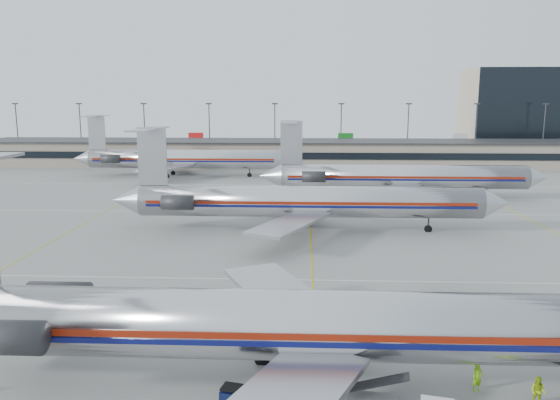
{
  "coord_description": "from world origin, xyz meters",
  "views": [
    {
      "loc": [
        -0.82,
        -37.57,
        16.18
      ],
      "look_at": [
        -3.68,
        25.72,
        4.5
      ],
      "focal_mm": 35.0,
      "sensor_mm": 36.0,
      "label": 1
    }
  ],
  "objects": [
    {
      "name": "ground",
      "position": [
        0.0,
        0.0,
        0.0
      ],
      "size": [
        260.0,
        260.0,
        0.0
      ],
      "primitive_type": "plane",
      "color": "gray",
      "rests_on": "ground"
    },
    {
      "name": "apron_markings",
      "position": [
        0.0,
        10.0,
        0.01
      ],
      "size": [
        160.0,
        0.15,
        0.02
      ],
      "primitive_type": "cube",
      "color": "silver",
      "rests_on": "ground"
    },
    {
      "name": "terminal",
      "position": [
        0.0,
        97.97,
        3.16
      ],
      "size": [
        162.0,
        17.0,
        6.25
      ],
      "color": "gray",
      "rests_on": "ground"
    },
    {
      "name": "light_mast_row",
      "position": [
        0.0,
        112.0,
        8.58
      ],
      "size": [
        163.6,
        0.4,
        15.28
      ],
      "color": "#38383D",
      "rests_on": "ground"
    },
    {
      "name": "distant_building",
      "position": [
        62.0,
        128.0,
        12.5
      ],
      "size": [
        30.0,
        20.0,
        25.0
      ],
      "primitive_type": "cube",
      "color": "tan",
      "rests_on": "ground"
    },
    {
      "name": "jet_foreground",
      "position": [
        -1.2,
        -8.74,
        3.79
      ],
      "size": [
        49.89,
        29.38,
        13.06
      ],
      "color": "silver",
      "rests_on": "ground"
    },
    {
      "name": "jet_second_row",
      "position": [
        -1.22,
        29.13,
        3.75
      ],
      "size": [
        49.43,
        29.1,
        12.94
      ],
      "color": "silver",
      "rests_on": "ground"
    },
    {
      "name": "jet_third_row",
      "position": [
        14.43,
        52.2,
        3.75
      ],
      "size": [
        47.25,
        29.07,
        12.92
      ],
      "color": "silver",
      "rests_on": "ground"
    },
    {
      "name": "jet_back_row",
      "position": [
        -27.42,
        77.09,
        3.79
      ],
      "size": [
        47.78,
        29.39,
        13.06
      ],
      "color": "silver",
      "rests_on": "ground"
    },
    {
      "name": "belt_loader",
      "position": [
        2.64,
        -10.8,
        0.55
      ],
      "size": [
        3.96,
        1.68,
        2.04
      ],
      "rotation": [
        0.0,
        0.0,
        -0.16
      ],
      "color": "gray",
      "rests_on": "ground"
    },
    {
      "name": "ramp_worker_near",
      "position": [
        8.99,
        -8.8,
        0.84
      ],
      "size": [
        0.71,
        0.59,
        1.68
      ],
      "primitive_type": "imported",
      "rotation": [
        0.0,
        0.0,
        0.36
      ],
      "color": "#7DCD13",
      "rests_on": "ground"
    },
    {
      "name": "ramp_worker_far",
      "position": [
        11.76,
        -10.18,
        0.81
      ],
      "size": [
        1.0,
        0.99,
        1.63
      ],
      "primitive_type": "imported",
      "rotation": [
        0.0,
        0.0,
        -0.76
      ],
      "color": "#9BC212",
      "rests_on": "ground"
    }
  ]
}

